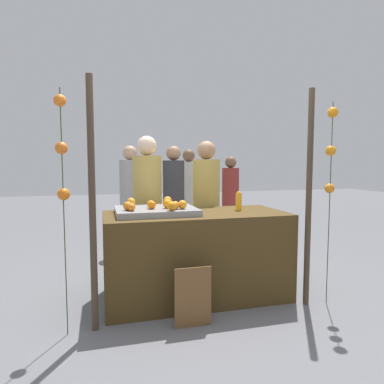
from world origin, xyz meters
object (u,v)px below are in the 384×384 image
Objects in this scene: orange_0 at (167,204)px; juice_bottle at (239,201)px; stall_counter at (196,255)px; vendor_right at (206,213)px; vendor_left at (148,213)px; chalkboard_sign at (193,298)px; orange_1 at (151,204)px.

orange_0 is 0.80m from juice_bottle.
stall_counter is at bearing 5.89° from orange_0.
orange_0 reaches higher than stall_counter.
juice_bottle reaches higher than orange_0.
juice_bottle is 0.67m from vendor_right.
orange_0 is 0.76m from vendor_left.
chalkboard_sign is at bearing -80.22° from orange_0.
orange_0 is 0.17× the size of chalkboard_sign.
stall_counter is at bearing -6.30° from orange_1.
orange_0 is 0.96m from vendor_right.
orange_0 reaches higher than orange_1.
vendor_left is (-0.90, 0.64, -0.19)m from juice_bottle.
vendor_left is 0.72m from vendor_right.
chalkboard_sign is (0.26, -0.67, -0.73)m from orange_1.
vendor_right reaches higher than chalkboard_sign.
chalkboard_sign is 1.43m from vendor_left.
orange_1 is 0.37× the size of juice_bottle.
vendor_left reaches higher than chalkboard_sign.
vendor_left is (0.05, 0.65, -0.19)m from orange_1.
stall_counter is 0.73m from juice_bottle.
orange_0 is at bearing -173.41° from juice_bottle.
orange_0 reaches higher than chalkboard_sign.
orange_1 is at bearing -179.36° from juice_bottle.
orange_1 is (-0.46, 0.05, 0.54)m from stall_counter.
chalkboard_sign is (0.10, -0.58, -0.74)m from orange_0.
stall_counter is 1.08× the size of vendor_left.
juice_bottle is 0.38× the size of chalkboard_sign.
vendor_left reaches higher than stall_counter.
stall_counter is 0.88m from vendor_left.
vendor_right is (0.78, 0.62, -0.21)m from orange_1.
vendor_right is (0.72, -0.03, -0.02)m from vendor_left.
orange_0 is 0.05× the size of vendor_left.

